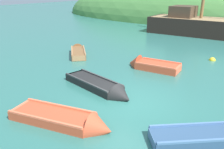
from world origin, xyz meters
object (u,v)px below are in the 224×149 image
Objects in this scene: sailing_ship at (220,30)px; rowboat_outer_left at (207,138)px; rowboat_portside at (102,88)px; buoy_yellow at (212,60)px; rowboat_near_dock at (150,66)px; rowboat_outer_right at (78,52)px; rowboat_center at (68,122)px.

rowboat_outer_left is at bearing -80.24° from sailing_ship.
rowboat_portside is 1.35× the size of rowboat_outer_left.
rowboat_outer_left is 7.20× the size of buoy_yellow.
sailing_ship reaches higher than rowboat_near_dock.
rowboat_near_dock is 0.76× the size of rowboat_portside.
rowboat_near_dock is at bearing -96.48° from sailing_ship.
rowboat_outer_right is 0.77× the size of rowboat_center.
rowboat_center is 11.02m from buoy_yellow.
rowboat_portside is 8.41m from buoy_yellow.
rowboat_outer_left is at bearing 126.60° from rowboat_near_dock.
rowboat_center reaches higher than rowboat_outer_left.
rowboat_center is at bearing -63.03° from rowboat_portside.
buoy_yellow is at bearing -81.93° from sailing_ship.
rowboat_near_dock is 6.96m from rowboat_outer_left.
rowboat_outer_left is at bearing 9.77° from rowboat_center.
rowboat_near_dock is 7.03m from rowboat_center.
rowboat_outer_right is 6.55m from rowboat_portside.
rowboat_near_dock is (-1.27, -12.46, -0.47)m from sailing_ship.
buoy_yellow is at bearing 65.41° from rowboat_center.
rowboat_near_dock reaches higher than rowboat_center.
rowboat_center is 9.28× the size of buoy_yellow.
sailing_ship is 8.81m from buoy_yellow.
sailing_ship is 16.63m from rowboat_portside.
rowboat_outer_left is at bearing -1.80° from rowboat_portside.
rowboat_center is (-0.89, -19.48, -0.51)m from sailing_ship.
rowboat_outer_left is 9.26m from buoy_yellow.
rowboat_near_dock is 5.58m from rowboat_outer_right.
rowboat_portside is (-1.68, -16.54, -0.50)m from sailing_ship.
rowboat_portside is at bearing -96.46° from sailing_ship.
rowboat_center is at bearing 176.01° from rowboat_outer_right.
sailing_ship is 14.26m from rowboat_outer_right.
rowboat_outer_right is 7.18× the size of buoy_yellow.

